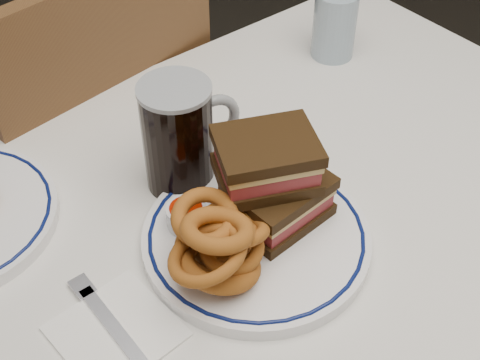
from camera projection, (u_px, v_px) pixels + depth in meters
dining_table at (251, 293)px, 0.95m from camera, size 1.27×0.87×0.75m
chair_far at (91, 152)px, 1.37m from camera, size 0.49×0.49×0.95m
main_plate at (256, 238)px, 0.87m from camera, size 0.30×0.30×0.02m
reuben_sandwich at (273, 180)px, 0.84m from camera, size 0.15×0.14×0.13m
onion_rings_main at (217, 242)px, 0.79m from camera, size 0.15×0.13×0.13m
ketchup_ramekin at (186, 215)px, 0.86m from camera, size 0.05×0.05×0.03m
beer_mug at (180, 135)px, 0.90m from camera, size 0.15×0.10×0.16m
water_glass at (335, 25)px, 1.16m from camera, size 0.08×0.08×0.12m
napkin_fork at (114, 329)px, 0.78m from camera, size 0.14×0.17×0.01m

